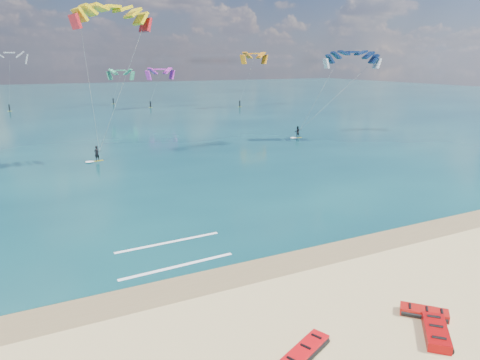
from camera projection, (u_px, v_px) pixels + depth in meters
name	position (u px, v px, depth m)	size (l,w,h in m)	color
ground	(95.00, 147.00, 52.48)	(320.00, 320.00, 0.00)	tan
wet_sand_strip	(205.00, 281.00, 20.43)	(320.00, 2.40, 0.01)	brown
sea	(59.00, 103.00, 107.90)	(320.00, 200.00, 0.04)	#0A303A
packed_kite_left	(303.00, 356.00, 15.28)	(2.72, 0.98, 0.36)	red
packed_kite_mid	(424.00, 316.00, 17.70)	(2.05, 1.00, 0.36)	#B3110C
packed_kite_right	(435.00, 336.00, 16.36)	(2.38, 1.21, 0.44)	#A00607
kitesurfer_main	(103.00, 80.00, 40.75)	(7.83, 6.75, 16.15)	yellow
kitesurfer_far	(325.00, 90.00, 55.63)	(10.80, 7.21, 12.68)	yellow
shoreline_foam	(173.00, 253.00, 23.30)	(6.60, 3.62, 0.01)	white
distant_kites	(59.00, 87.00, 85.07)	(76.54, 40.93, 11.72)	#359367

